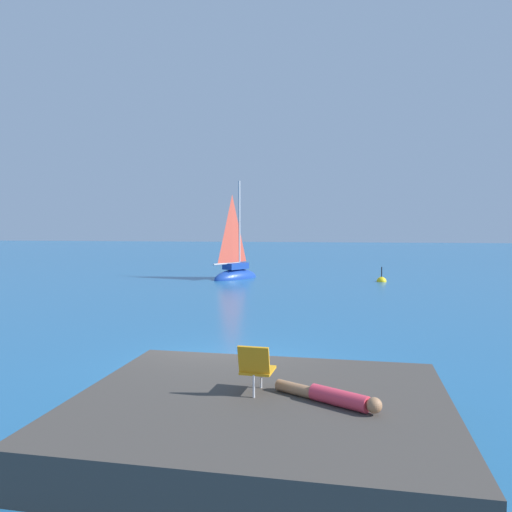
{
  "coord_description": "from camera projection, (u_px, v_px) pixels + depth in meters",
  "views": [
    {
      "loc": [
        2.28,
        -11.35,
        3.32
      ],
      "look_at": [
        -1.43,
        14.57,
        1.64
      ],
      "focal_mm": 35.55,
      "sensor_mm": 36.0,
      "label": 1
    }
  ],
  "objects": [
    {
      "name": "marker_buoy",
      "position": [
        381.0,
        282.0,
        28.99
      ],
      "size": [
        0.56,
        0.56,
        1.13
      ],
      "color": "yellow",
      "rests_on": "ground"
    },
    {
      "name": "person_sunbather",
      "position": [
        331.0,
        396.0,
        7.39
      ],
      "size": [
        1.56,
        1.05,
        0.25
      ],
      "rotation": [
        0.0,
        0.0,
        2.59
      ],
      "color": "#DB384C",
      "rests_on": "shore_ledge"
    },
    {
      "name": "ground_plane",
      "position": [
        228.0,
        367.0,
        11.75
      ],
      "size": [
        160.0,
        160.0,
        0.0
      ],
      "primitive_type": "plane",
      "color": "#236093"
    },
    {
      "name": "beach_chair",
      "position": [
        256.0,
        366.0,
        7.78
      ],
      "size": [
        0.54,
        0.64,
        0.8
      ],
      "rotation": [
        0.0,
        0.0,
        1.47
      ],
      "color": "orange",
      "rests_on": "shore_ledge"
    },
    {
      "name": "boulder_seaward",
      "position": [
        238.0,
        390.0,
        10.11
      ],
      "size": [
        1.48,
        1.32,
        0.9
      ],
      "primitive_type": "cube",
      "rotation": [
        0.14,
        -0.18,
        2.61
      ],
      "color": "#443B34",
      "rests_on": "ground"
    },
    {
      "name": "sailboat_near",
      "position": [
        235.0,
        273.0,
        30.53
      ],
      "size": [
        2.89,
        3.46,
        6.48
      ],
      "rotation": [
        0.0,
        0.0,
        0.97
      ],
      "color": "#193D99",
      "rests_on": "ground"
    },
    {
      "name": "boulder_inland",
      "position": [
        274.0,
        390.0,
        10.11
      ],
      "size": [
        1.48,
        1.44,
        0.85
      ],
      "primitive_type": "cube",
      "rotation": [
        0.09,
        0.13,
        2.61
      ],
      "color": "#483D37",
      "rests_on": "ground"
    },
    {
      "name": "shore_ledge",
      "position": [
        261.0,
        419.0,
        7.71
      ],
      "size": [
        5.88,
        5.08,
        0.69
      ],
      "primitive_type": "cube",
      "rotation": [
        0.0,
        0.0,
        -0.05
      ],
      "color": "#423D38",
      "rests_on": "ground"
    }
  ]
}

